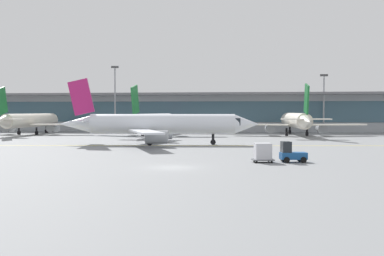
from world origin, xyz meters
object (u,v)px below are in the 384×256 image
Objects in this scene: gate_airplane_3 at (296,121)px; cargo_dolly_lead at (263,152)px; apron_light_mast_1 at (115,96)px; taxiing_regional_jet at (160,125)px; apron_light_mast_2 at (324,101)px; baggage_tug at (291,153)px; gate_airplane_2 at (154,121)px; gate_airplane_1 at (31,121)px.

gate_airplane_3 reaches higher than cargo_dolly_lead.
gate_airplane_3 is at bearing -14.13° from apron_light_mast_1.
taxiing_regional_jet is 28.52m from cargo_dolly_lead.
baggage_tug is at bearing -100.77° from apron_light_mast_2.
gate_airplane_3 is at bearing -119.08° from apron_light_mast_2.
baggage_tug is 74.49m from apron_light_mast_1.
gate_airplane_3 is 16.37m from apron_light_mast_2.
gate_airplane_2 is 54.21m from cargo_dolly_lead.
cargo_dolly_lead is at bearing 167.58° from gate_airplane_3.
baggage_tug is at bearing -0.00° from cargo_dolly_lead.
baggage_tug is 0.18× the size of apron_light_mast_1.
taxiing_regional_jet is 13.09× the size of cargo_dolly_lead.
apron_light_mast_1 reaches higher than gate_airplane_2.
apron_light_mast_1 reaches higher than gate_airplane_1.
gate_airplane_2 is at bearing 97.13° from taxiing_regional_jet.
gate_airplane_2 reaches higher than cargo_dolly_lead.
taxiing_regional_jet is at bearing -128.53° from gate_airplane_1.
cargo_dolly_lead is (49.10, -52.57, -1.92)m from gate_airplane_1.
gate_airplane_2 is 41.37m from apron_light_mast_2.
gate_airplane_1 is 71.95m from cargo_dolly_lead.
gate_airplane_3 reaches higher than baggage_tug.
gate_airplane_2 is 0.97× the size of gate_airplane_3.
apron_light_mast_2 is at bearing 3.79° from apron_light_mast_1.
apron_light_mast_1 is at bearing 45.42° from gate_airplane_2.
gate_airplane_2 is 26.45m from taxiing_regional_jet.
baggage_tug is 2.89m from cargo_dolly_lead.
baggage_tug is at bearing -148.48° from gate_airplane_2.
taxiing_regional_jet is (34.09, -28.39, 0.08)m from gate_airplane_1.
apron_light_mast_1 is (-12.54, 15.09, 5.65)m from gate_airplane_2.
apron_light_mast_1 is at bearing 109.42° from baggage_tug.
gate_airplane_2 is at bearing 102.83° from cargo_dolly_lead.
gate_airplane_2 is 0.98× the size of taxiing_regional_jet.
gate_airplane_2 is at bearing -153.49° from apron_light_mast_2.
apron_light_mast_2 reaches higher than cargo_dolly_lead.
taxiing_regional_jet is at bearing -65.51° from apron_light_mast_1.
gate_airplane_1 is 10.65× the size of baggage_tug.
apron_light_mast_2 is (64.83, 15.71, 4.58)m from gate_airplane_1.
gate_airplane_2 is 29.50m from gate_airplane_3.
apron_light_mast_2 reaches higher than gate_airplane_1.
apron_light_mast_2 reaches higher than baggage_tug.
baggage_tug is (23.91, -49.41, -2.10)m from gate_airplane_2.
apron_light_mast_1 is (-41.68, 10.49, 5.56)m from gate_airplane_3.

